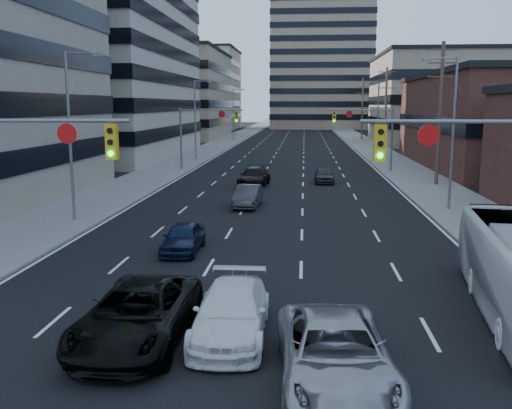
{
  "coord_description": "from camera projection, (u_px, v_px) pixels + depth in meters",
  "views": [
    {
      "loc": [
        1.85,
        -9.29,
        6.29
      ],
      "look_at": [
        -0.11,
        13.92,
        2.2
      ],
      "focal_mm": 40.0,
      "sensor_mm": 36.0,
      "label": 1
    }
  ],
  "objects": [
    {
      "name": "streetlight_right_far",
      "position": [
        376.0,
        115.0,
        67.52
      ],
      "size": [
        2.03,
        0.22,
        9.0
      ],
      "color": "slate",
      "rests_on": "ground"
    },
    {
      "name": "streetlight_left_mid",
      "position": [
        196.0,
        116.0,
        64.32
      ],
      "size": [
        2.03,
        0.22,
        9.0
      ],
      "color": "slate",
      "rests_on": "ground"
    },
    {
      "name": "office_left_mid",
      "position": [
        67.0,
        40.0,
        69.07
      ],
      "size": [
        26.0,
        34.0,
        28.0
      ],
      "primitive_type": "cube",
      "color": "#ADA089",
      "rests_on": "ground"
    },
    {
      "name": "sidewalk_left",
      "position": [
        250.0,
        131.0,
        138.89
      ],
      "size": [
        5.0,
        300.0,
        0.15
      ],
      "primitive_type": "cube",
      "color": "slate",
      "rests_on": "ground"
    },
    {
      "name": "signal_far_right",
      "position": [
        367.0,
        126.0,
        53.14
      ],
      "size": [
        6.09,
        0.33,
        6.0
      ],
      "color": "slate",
      "rests_on": "ground"
    },
    {
      "name": "signal_far_left",
      "position": [
        204.0,
        126.0,
        54.42
      ],
      "size": [
        6.09,
        0.33,
        6.0
      ],
      "color": "slate",
      "rests_on": "ground"
    },
    {
      "name": "white_van",
      "position": [
        231.0,
        312.0,
        15.56
      ],
      "size": [
        2.0,
        4.81,
        1.39
      ],
      "primitive_type": "imported",
      "rotation": [
        0.0,
        0.0,
        0.01
      ],
      "color": "white",
      "rests_on": "ground"
    },
    {
      "name": "streetlight_right_near",
      "position": [
        451.0,
        126.0,
        33.17
      ],
      "size": [
        2.03,
        0.22,
        9.0
      ],
      "color": "slate",
      "rests_on": "ground"
    },
    {
      "name": "utility_pole_block",
      "position": [
        440.0,
        111.0,
        43.68
      ],
      "size": [
        2.2,
        0.28,
        11.0
      ],
      "color": "#4C3D2D",
      "rests_on": "ground"
    },
    {
      "name": "sedan_blue",
      "position": [
        183.0,
        238.0,
        24.57
      ],
      "size": [
        1.54,
        3.75,
        1.27
      ],
      "primitive_type": "imported",
      "rotation": [
        0.0,
        0.0,
        -0.01
      ],
      "color": "black",
      "rests_on": "ground"
    },
    {
      "name": "sedan_black_far",
      "position": [
        254.0,
        177.0,
        44.44
      ],
      "size": [
        2.46,
        5.19,
        1.46
      ],
      "primitive_type": "imported",
      "rotation": [
        0.0,
        0.0,
        -0.08
      ],
      "color": "black",
      "rests_on": "ground"
    },
    {
      "name": "utility_pole_distant",
      "position": [
        362.0,
        108.0,
        102.57
      ],
      "size": [
        2.2,
        0.28,
        11.0
      ],
      "color": "#4C3D2D",
      "rests_on": "ground"
    },
    {
      "name": "office_right_far",
      "position": [
        446.0,
        100.0,
        93.45
      ],
      "size": [
        22.0,
        28.0,
        14.0
      ],
      "primitive_type": "cube",
      "color": "gray",
      "rests_on": "ground"
    },
    {
      "name": "signal_near_right",
      "position": [
        494.0,
        172.0,
        16.84
      ],
      "size": [
        6.59,
        0.33,
        6.0
      ],
      "color": "slate",
      "rests_on": "ground"
    },
    {
      "name": "streetlight_left_near",
      "position": [
        72.0,
        128.0,
        29.97
      ],
      "size": [
        2.03,
        0.22,
        9.0
      ],
      "color": "slate",
      "rests_on": "ground"
    },
    {
      "name": "signal_near_left",
      "position": [
        10.0,
        167.0,
        18.08
      ],
      "size": [
        6.59,
        0.33,
        6.0
      ],
      "color": "slate",
      "rests_on": "ground"
    },
    {
      "name": "sedan_grey_center",
      "position": [
        248.0,
        196.0,
        35.4
      ],
      "size": [
        1.66,
        4.16,
        1.35
      ],
      "primitive_type": "imported",
      "rotation": [
        0.0,
        0.0,
        -0.06
      ],
      "color": "#333336",
      "rests_on": "ground"
    },
    {
      "name": "black_pickup",
      "position": [
        138.0,
        314.0,
        15.18
      ],
      "size": [
        2.72,
        5.67,
        1.56
      ],
      "primitive_type": "imported",
      "rotation": [
        0.0,
        0.0,
        -0.02
      ],
      "color": "black",
      "rests_on": "ground"
    },
    {
      "name": "bg_block_right",
      "position": [
        433.0,
        106.0,
        134.26
      ],
      "size": [
        22.0,
        22.0,
        12.0
      ],
      "primitive_type": "cube",
      "color": "gray",
      "rests_on": "ground"
    },
    {
      "name": "streetlight_left_far",
      "position": [
        234.0,
        112.0,
        98.68
      ],
      "size": [
        2.03,
        0.22,
        9.0
      ],
      "color": "slate",
      "rests_on": "ground"
    },
    {
      "name": "sedan_grey_right",
      "position": [
        324.0,
        175.0,
        46.35
      ],
      "size": [
        1.57,
        3.82,
        1.29
      ],
      "primitive_type": "imported",
      "rotation": [
        0.0,
        0.0,
        0.01
      ],
      "color": "#313133",
      "rests_on": "ground"
    },
    {
      "name": "bg_block_left",
      "position": [
        190.0,
        90.0,
        148.36
      ],
      "size": [
        24.0,
        24.0,
        20.0
      ],
      "primitive_type": "cube",
      "color": "#ADA089",
      "rests_on": "ground"
    },
    {
      "name": "road_surface",
      "position": [
        297.0,
        131.0,
        137.95
      ],
      "size": [
        18.0,
        300.0,
        0.02
      ],
      "primitive_type": "cube",
      "color": "black",
      "rests_on": "ground"
    },
    {
      "name": "silver_suv",
      "position": [
        335.0,
        354.0,
        12.8
      ],
      "size": [
        2.87,
        5.58,
        1.5
      ],
      "primitive_type": "imported",
      "rotation": [
        0.0,
        0.0,
        0.07
      ],
      "color": "#9F9FA4",
      "rests_on": "ground"
    },
    {
      "name": "office_left_far",
      "position": [
        170.0,
        96.0,
        109.11
      ],
      "size": [
        20.0,
        30.0,
        16.0
      ],
      "primitive_type": "cube",
      "color": "gray",
      "rests_on": "ground"
    },
    {
      "name": "utility_pole_midblock",
      "position": [
        386.0,
        109.0,
        73.13
      ],
      "size": [
        2.2,
        0.28,
        11.0
      ],
      "color": "#4C3D2D",
      "rests_on": "ground"
    },
    {
      "name": "sidewalk_right",
      "position": [
        345.0,
        131.0,
        136.98
      ],
      "size": [
        5.0,
        300.0,
        0.15
      ],
      "primitive_type": "cube",
      "color": "slate",
      "rests_on": "ground"
    },
    {
      "name": "apartment_tower",
      "position": [
        322.0,
        18.0,
        152.07
      ],
      "size": [
        26.0,
        26.0,
        58.0
      ],
      "primitive_type": "cube",
      "color": "gray",
      "rests_on": "ground"
    }
  ]
}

